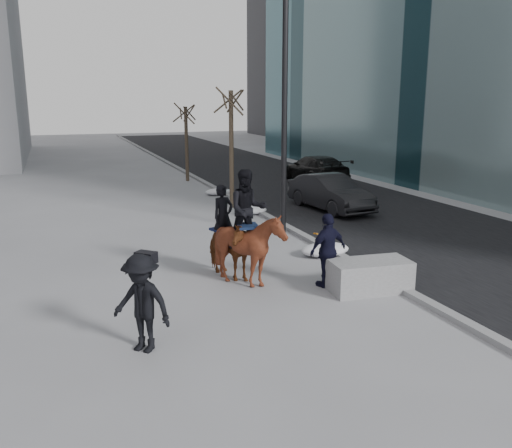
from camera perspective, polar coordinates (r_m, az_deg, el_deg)
name	(u,v)px	position (r m, az deg, el deg)	size (l,w,h in m)	color
ground	(275,303)	(11.87, 2.06, -8.32)	(120.00, 120.00, 0.00)	gray
road	(336,201)	(23.52, 8.47, 2.38)	(8.00, 90.00, 0.01)	black
curb	(249,206)	(21.88, -0.74, 1.86)	(0.25, 90.00, 0.12)	gray
planter	(370,276)	(12.72, 11.87, -5.37)	(1.82, 0.91, 0.73)	#959597
car_near	(330,193)	(21.56, 7.82, 3.29)	(1.48, 4.24, 1.40)	black
car_far	(315,169)	(28.65, 6.21, 5.79)	(2.00, 4.91, 1.42)	black
tree_near	(231,144)	(21.69, -2.61, 8.45)	(1.20, 1.20, 5.14)	#3C2D23
tree_far	(186,140)	(29.09, -7.34, 8.75)	(1.20, 1.20, 4.33)	#3A2C22
mounted_left	(225,244)	(13.29, -3.28, -2.08)	(1.34, 1.94, 2.30)	#4A260E
mounted_right	(249,240)	(12.65, -0.73, -1.69)	(1.67, 1.82, 2.74)	#471D0E
feeder	(328,250)	(12.73, 7.58, -2.75)	(1.10, 0.97, 1.75)	black
camera_crew	(142,303)	(9.65, -11.93, -8.11)	(1.27, 1.26, 1.75)	black
lamppost	(286,76)	(17.18, 3.14, 15.31)	(0.25, 1.03, 9.09)	black
snow_piles	(266,218)	(19.31, 1.10, 0.65)	(1.41, 11.29, 0.36)	white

